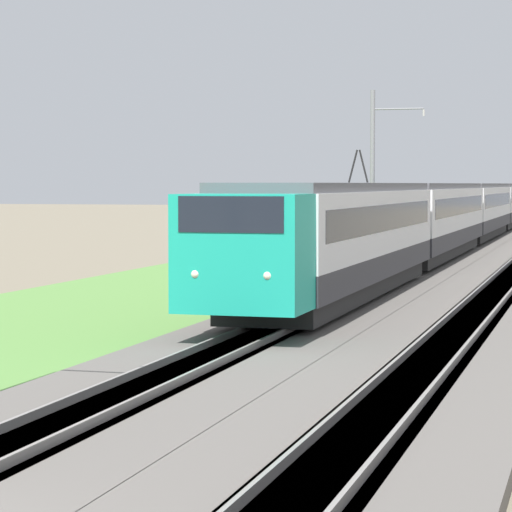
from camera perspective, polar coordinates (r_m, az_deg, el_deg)
name	(u,v)px	position (r m, az deg, el deg)	size (l,w,h in m)	color
ballast_main	(438,258)	(60.51, 8.58, -0.11)	(240.00, 4.40, 0.30)	#605B56
track_main	(438,258)	(60.51, 8.58, -0.11)	(240.00, 1.57, 0.45)	#4C4238
grass_verge	(308,258)	(61.70, 2.45, -0.10)	(240.00, 10.43, 0.12)	#5B8E42
passenger_train	(457,211)	(68.17, 9.42, 2.09)	(85.50, 2.97, 4.95)	#19A88E
catenary_mast_mid	(374,175)	(57.40, 5.56, 3.82)	(0.22, 2.56, 8.23)	slate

